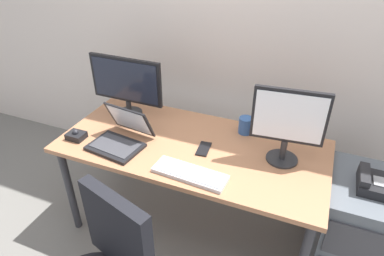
# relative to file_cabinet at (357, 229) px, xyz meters

# --- Properties ---
(ground_plane) EXTENTS (8.00, 8.00, 0.00)m
(ground_plane) POSITION_rel_file_cabinet_xyz_m (-1.03, -0.06, -0.34)
(ground_plane) COLOR slate
(back_wall) EXTENTS (6.00, 0.10, 2.80)m
(back_wall) POSITION_rel_file_cabinet_xyz_m (-1.03, 0.67, 1.06)
(back_wall) COLOR beige
(back_wall) RESTS_ON ground
(desk) EXTENTS (1.63, 0.76, 0.71)m
(desk) POSITION_rel_file_cabinet_xyz_m (-1.03, -0.06, 0.30)
(desk) COLOR #A86E4B
(desk) RESTS_ON ground
(file_cabinet) EXTENTS (0.42, 0.53, 0.67)m
(file_cabinet) POSITION_rel_file_cabinet_xyz_m (0.00, 0.00, 0.00)
(file_cabinet) COLOR #525960
(file_cabinet) RESTS_ON ground
(desk_phone) EXTENTS (0.17, 0.20, 0.09)m
(desk_phone) POSITION_rel_file_cabinet_xyz_m (-0.01, -0.02, 0.37)
(desk_phone) COLOR black
(desk_phone) RESTS_ON file_cabinet
(monitor_main) EXTENTS (0.52, 0.18, 0.41)m
(monitor_main) POSITION_rel_file_cabinet_xyz_m (-1.58, 0.12, 0.61)
(monitor_main) COLOR #262628
(monitor_main) RESTS_ON desk
(monitor_side) EXTENTS (0.40, 0.18, 0.45)m
(monitor_side) POSITION_rel_file_cabinet_xyz_m (-0.49, -0.00, 0.63)
(monitor_side) COLOR #262628
(monitor_side) RESTS_ON desk
(keyboard) EXTENTS (0.42, 0.16, 0.03)m
(keyboard) POSITION_rel_file_cabinet_xyz_m (-0.93, -0.33, 0.39)
(keyboard) COLOR silver
(keyboard) RESTS_ON desk
(laptop) EXTENTS (0.35, 0.35, 0.22)m
(laptop) POSITION_rel_file_cabinet_xyz_m (-1.43, -0.22, 0.42)
(laptop) COLOR black
(laptop) RESTS_ON desk
(trackball_mouse) EXTENTS (0.11, 0.09, 0.07)m
(trackball_mouse) POSITION_rel_file_cabinet_xyz_m (-1.72, -0.27, 0.40)
(trackball_mouse) COLOR black
(trackball_mouse) RESTS_ON desk
(coffee_mug) EXTENTS (0.10, 0.09, 0.11)m
(coffee_mug) POSITION_rel_file_cabinet_xyz_m (-0.76, 0.20, 0.43)
(coffee_mug) COLOR #2F5492
(coffee_mug) RESTS_ON desk
(cell_phone) EXTENTS (0.08, 0.15, 0.01)m
(cell_phone) POSITION_rel_file_cabinet_xyz_m (-0.94, -0.08, 0.38)
(cell_phone) COLOR black
(cell_phone) RESTS_ON desk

